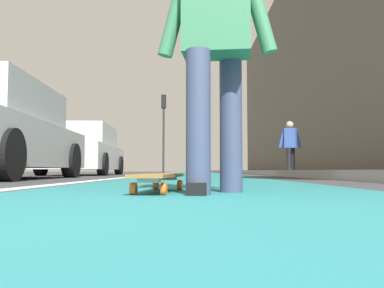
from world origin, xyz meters
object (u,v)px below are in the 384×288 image
Objects in this scene: skater_person at (216,36)px; pedestrian_distant at (290,144)px; traffic_light at (164,119)px; skateboard at (159,177)px; parked_car_mid at (84,152)px.

pedestrian_distant is (10.09, -2.90, 0.02)m from skater_person.
skateboard is at bearing -175.91° from traffic_light.
parked_car_mid is at bearing 94.02° from pedestrian_distant.
pedestrian_distant is (9.94, -3.25, 0.86)m from skateboard.
pedestrian_distant reaches higher than skater_person.
traffic_light is at bearing 4.09° from skateboard.
skateboard is 0.92m from skater_person.
parked_car_mid is (9.65, 3.39, -0.24)m from skater_person.
traffic_light reaches higher than parked_car_mid.
parked_car_mid reaches higher than skateboard.
traffic_light is (21.01, 1.50, 3.07)m from skateboard.
traffic_light is at bearing 23.23° from pedestrian_distant.
parked_car_mid is at bearing 172.40° from traffic_light.
skater_person is 10.23m from parked_car_mid.
parked_car_mid is 11.87m from traffic_light.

